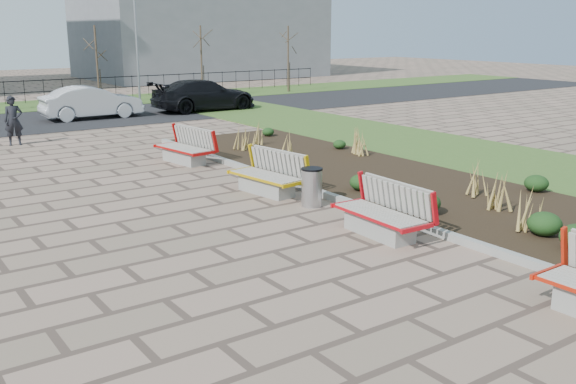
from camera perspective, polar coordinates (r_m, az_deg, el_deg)
ground at (r=9.24m, az=3.12°, el=-10.56°), size 120.00×120.00×0.00m
planting_bed at (r=16.73m, az=9.43°, el=0.89°), size 4.50×18.00×0.10m
planting_curb at (r=15.22m, az=3.13°, el=-0.18°), size 0.16×18.00×0.15m
grass_verge_near at (r=20.29m, az=19.09°, el=2.56°), size 5.00×38.00×0.04m
bench_b at (r=12.40m, az=8.15°, el=-1.67°), size 0.97×2.13×1.00m
bench_c at (r=15.44m, az=-1.96°, el=1.66°), size 1.16×2.20×1.00m
bench_d at (r=19.27m, az=-9.28°, el=4.04°), size 1.18×2.20×1.00m
litter_bin at (r=14.36m, az=2.12°, el=0.39°), size 0.47×0.47×0.86m
pedestrian at (r=23.84m, az=-23.22°, el=5.84°), size 0.66×0.48×1.68m
car_silver at (r=29.77m, az=-17.06°, el=7.64°), size 4.33×1.58×1.42m
car_black at (r=31.52m, az=-7.47°, el=8.54°), size 5.15×2.14×1.49m
tree_d at (r=34.96m, az=-16.60°, el=10.74°), size 1.40×1.40×4.00m
tree_e at (r=37.32m, az=-7.70°, el=11.39°), size 1.40×1.40×4.00m
tree_f at (r=40.44m, az=0.01°, el=11.74°), size 1.40×1.40×4.00m
lamp_east at (r=35.15m, az=-13.30°, el=12.60°), size 0.24×0.60×6.00m
building_grey at (r=54.73m, az=-7.90°, el=15.39°), size 18.00×12.00×10.00m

